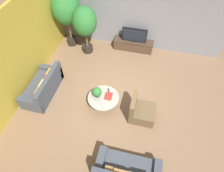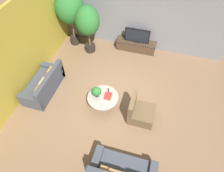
{
  "view_description": "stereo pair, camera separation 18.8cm",
  "coord_description": "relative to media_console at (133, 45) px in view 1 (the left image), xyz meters",
  "views": [
    {
      "loc": [
        0.85,
        -4.08,
        5.72
      ],
      "look_at": [
        -0.19,
        0.16,
        0.55
      ],
      "focal_mm": 32.0,
      "sensor_mm": 36.0,
      "label": 1
    },
    {
      "loc": [
        1.03,
        -4.03,
        5.72
      ],
      "look_at": [
        -0.19,
        0.16,
        0.55
      ],
      "focal_mm": 32.0,
      "sensor_mm": 36.0,
      "label": 2
    }
  ],
  "objects": [
    {
      "name": "ground_plane",
      "position": [
        -0.1,
        -2.94,
        -0.23
      ],
      "size": [
        24.0,
        24.0,
        0.0
      ],
      "primitive_type": "plane",
      "color": "brown"
    },
    {
      "name": "back_wall_stone",
      "position": [
        -0.1,
        0.32,
        1.27
      ],
      "size": [
        7.4,
        0.12,
        3.0
      ],
      "primitive_type": "cube",
      "color": "slate",
      "rests_on": "ground"
    },
    {
      "name": "side_wall_left",
      "position": [
        -3.36,
        -2.74,
        1.27
      ],
      "size": [
        0.12,
        7.4,
        3.0
      ],
      "primitive_type": "cube",
      "color": "gold",
      "rests_on": "ground"
    },
    {
      "name": "media_console",
      "position": [
        0.0,
        0.0,
        0.0
      ],
      "size": [
        1.69,
        0.5,
        0.43
      ],
      "color": "#473323",
      "rests_on": "ground"
    },
    {
      "name": "television",
      "position": [
        0.0,
        -0.0,
        0.5
      ],
      "size": [
        1.04,
        0.13,
        0.6
      ],
      "color": "black",
      "rests_on": "media_console"
    },
    {
      "name": "coffee_table",
      "position": [
        -0.47,
        -3.23,
        0.07
      ],
      "size": [
        1.05,
        1.05,
        0.42
      ],
      "color": "#756656",
      "rests_on": "ground"
    },
    {
      "name": "couch_by_wall",
      "position": [
        -2.7,
        -3.2,
        0.06
      ],
      "size": [
        0.84,
        1.75,
        0.84
      ],
      "rotation": [
        0.0,
        0.0,
        -1.57
      ],
      "color": "#3D424C",
      "rests_on": "ground"
    },
    {
      "name": "armchair_wicker",
      "position": [
        0.82,
        -3.38,
        0.05
      ],
      "size": [
        0.8,
        0.76,
        0.86
      ],
      "rotation": [
        0.0,
        0.0,
        1.57
      ],
      "color": "brown",
      "rests_on": "ground"
    },
    {
      "name": "potted_palm_tall",
      "position": [
        -2.75,
        -0.31,
        1.43
      ],
      "size": [
        1.15,
        1.15,
        2.36
      ],
      "color": "black",
      "rests_on": "ground"
    },
    {
      "name": "potted_palm_corner",
      "position": [
        -1.91,
        -0.61,
        1.17
      ],
      "size": [
        0.96,
        0.96,
        2.08
      ],
      "color": "black",
      "rests_on": "ground"
    },
    {
      "name": "potted_plant_tabletop",
      "position": [
        -0.68,
        -3.23,
        0.42
      ],
      "size": [
        0.31,
        0.31,
        0.39
      ],
      "color": "black",
      "rests_on": "coffee_table"
    },
    {
      "name": "book_stack",
      "position": [
        -0.31,
        -3.17,
        0.23
      ],
      "size": [
        0.27,
        0.31,
        0.07
      ],
      "color": "gold",
      "rests_on": "coffee_table"
    },
    {
      "name": "remote_black",
      "position": [
        -0.38,
        -2.9,
        0.21
      ],
      "size": [
        0.11,
        0.16,
        0.02
      ],
      "primitive_type": "cube",
      "rotation": [
        0.0,
        0.0,
        0.46
      ],
      "color": "black",
      "rests_on": "coffee_table"
    },
    {
      "name": "remote_silver",
      "position": [
        -0.41,
        -3.57,
        0.21
      ],
      "size": [
        0.14,
        0.15,
        0.02
      ],
      "primitive_type": "cube",
      "rotation": [
        0.0,
        0.0,
        0.73
      ],
      "color": "gray",
      "rests_on": "coffee_table"
    }
  ]
}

